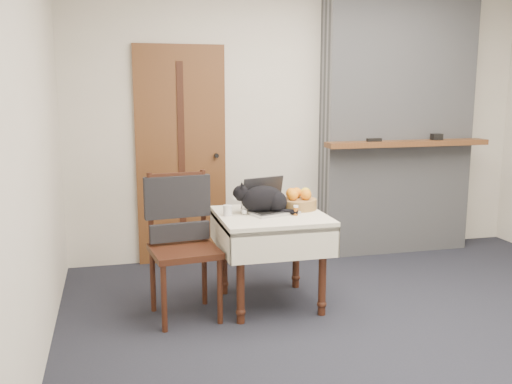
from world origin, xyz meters
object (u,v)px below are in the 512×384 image
at_px(cream_jar, 228,210).
at_px(fruit_basket, 298,201).
at_px(pill_bottle, 296,210).
at_px(chair, 181,225).
at_px(laptop, 268,204).
at_px(side_table, 271,229).
at_px(cat, 264,200).
at_px(door, 181,156).

distance_m(cream_jar, fruit_basket, 0.58).
bearing_deg(cream_jar, fruit_basket, 9.06).
relative_size(pill_bottle, chair, 0.07).
xyz_separation_m(pill_bottle, chair, (-0.83, 0.10, -0.08)).
distance_m(laptop, pill_bottle, 0.23).
distance_m(side_table, chair, 0.67).
distance_m(cat, cream_jar, 0.28).
bearing_deg(laptop, door, 95.45).
bearing_deg(cat, fruit_basket, 24.71).
bearing_deg(laptop, cat, -165.68).
height_order(cream_jar, fruit_basket, fruit_basket).
xyz_separation_m(side_table, fruit_basket, (0.25, 0.11, 0.18)).
distance_m(cream_jar, pill_bottle, 0.50).
height_order(laptop, fruit_basket, laptop).
distance_m(laptop, chair, 0.68).
relative_size(laptop, cat, 0.89).
relative_size(door, pill_bottle, 27.02).
relative_size(side_table, chair, 0.76).
relative_size(door, cat, 4.28).
bearing_deg(laptop, pill_bottle, -61.41).
height_order(laptop, pill_bottle, laptop).
height_order(door, pill_bottle, door).
bearing_deg(laptop, fruit_basket, -5.93).
height_order(cat, pill_bottle, cat).
height_order(side_table, cat, cat).
bearing_deg(cat, door, 120.58).
distance_m(door, laptop, 1.32).
bearing_deg(cat, side_table, -27.36).
bearing_deg(door, chair, -97.43).
distance_m(laptop, fruit_basket, 0.26).
height_order(fruit_basket, chair, chair).
height_order(door, cream_jar, door).
height_order(door, fruit_basket, door).
xyz_separation_m(door, cat, (0.46, -1.22, -0.20)).
xyz_separation_m(laptop, pill_bottle, (0.16, -0.16, -0.03)).
bearing_deg(fruit_basket, side_table, -155.80).
height_order(cat, cream_jar, cat).
bearing_deg(side_table, chair, 179.56).
bearing_deg(side_table, fruit_basket, 24.20).
height_order(pill_bottle, fruit_basket, fruit_basket).
bearing_deg(side_table, pill_bottle, -30.96).
bearing_deg(side_table, door, 111.88).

